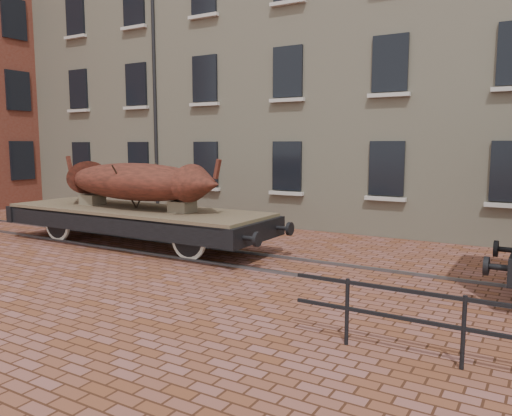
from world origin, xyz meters
The scene contains 5 objects.
ground centered at (0.00, 0.00, 0.00)m, with size 90.00×90.00×0.00m, color brown.
warehouse_cream centered at (3.00, 9.99, 7.00)m, with size 40.00×10.19×14.00m.
rail_track centered at (0.00, 0.00, 0.03)m, with size 30.00×1.52×0.06m.
flatcar_wagon centered at (-4.92, 0.00, 0.88)m, with size 9.36×2.54×1.41m.
iron_boat centered at (-4.86, 0.00, 1.88)m, with size 6.15×1.89×1.49m.
Camera 1 is at (5.46, -10.57, 2.94)m, focal length 35.00 mm.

